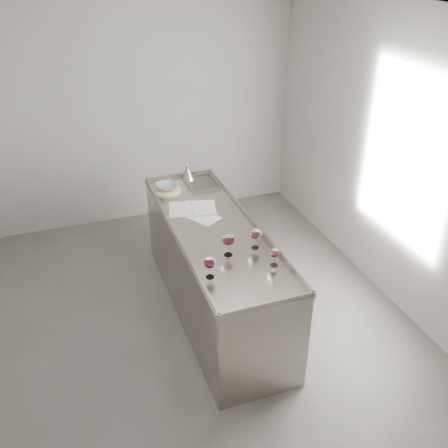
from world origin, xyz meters
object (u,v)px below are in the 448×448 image
object	(u,v)px
wine_glass_middle	(228,240)
wine_funnel	(188,174)
notebook	(192,209)
ceramic_bowl	(167,186)
counter	(214,270)
wine_glass_right	(256,234)
wine_glass_small	(275,253)
wine_glass_left	(210,263)

from	to	relation	value
wine_glass_middle	wine_funnel	size ratio (longest dim) A/B	0.96
notebook	ceramic_bowl	size ratio (longest dim) A/B	2.27
counter	wine_glass_middle	world-z (taller)	wine_glass_middle
wine_glass_right	wine_glass_small	world-z (taller)	wine_glass_right
wine_glass_right	wine_glass_small	distance (m)	0.30
wine_glass_left	wine_glass_small	xyz separation A→B (m)	(0.53, -0.02, -0.02)
wine_glass_right	notebook	bearing A→B (deg)	109.75
wine_glass_middle	wine_glass_right	xyz separation A→B (m)	(0.25, 0.03, -0.01)
wine_glass_small	ceramic_bowl	distance (m)	1.69
wine_glass_left	ceramic_bowl	xyz separation A→B (m)	(0.07, 1.60, -0.08)
wine_glass_small	counter	bearing A→B (deg)	109.27
wine_funnel	counter	bearing A→B (deg)	-93.56
wine_glass_right	wine_glass_middle	bearing A→B (deg)	-174.17
wine_glass_middle	wine_glass_left	bearing A→B (deg)	-134.29
wine_glass_left	wine_glass_small	world-z (taller)	wine_glass_left
wine_glass_right	notebook	xyz separation A→B (m)	(-0.30, 0.85, -0.13)
wine_glass_middle	wine_glass_small	bearing A→B (deg)	-42.29
wine_glass_right	notebook	world-z (taller)	wine_glass_right
wine_glass_right	notebook	size ratio (longest dim) A/B	0.36
wine_glass_left	ceramic_bowl	world-z (taller)	wine_glass_left
wine_glass_middle	notebook	bearing A→B (deg)	93.27
wine_glass_middle	wine_glass_right	bearing A→B (deg)	5.83
ceramic_bowl	wine_funnel	world-z (taller)	wine_funnel
wine_glass_small	notebook	distance (m)	1.19
ceramic_bowl	counter	bearing A→B (deg)	-76.62
wine_glass_right	wine_glass_small	bearing A→B (deg)	-82.49
wine_glass_middle	wine_glass_right	size ratio (longest dim) A/B	1.08
notebook	wine_funnel	size ratio (longest dim) A/B	2.45
wine_glass_middle	wine_glass_small	distance (m)	0.40
counter	wine_glass_left	bearing A→B (deg)	-110.88
wine_glass_middle	ceramic_bowl	world-z (taller)	wine_glass_middle
wine_glass_right	ceramic_bowl	xyz separation A→B (m)	(-0.43, 1.33, -0.08)
ceramic_bowl	wine_funnel	xyz separation A→B (m)	(0.28, 0.20, 0.02)
counter	wine_glass_left	size ratio (longest dim) A/B	12.99
notebook	ceramic_bowl	world-z (taller)	ceramic_bowl
wine_glass_small	wine_funnel	distance (m)	1.83
wine_glass_left	wine_glass_middle	distance (m)	0.35
notebook	wine_funnel	xyz separation A→B (m)	(0.15, 0.68, 0.06)
counter	notebook	size ratio (longest dim) A/B	4.73
counter	wine_glass_right	world-z (taller)	wine_glass_right
counter	wine_glass_small	size ratio (longest dim) A/B	15.29
wine_glass_small	ceramic_bowl	world-z (taller)	wine_glass_small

